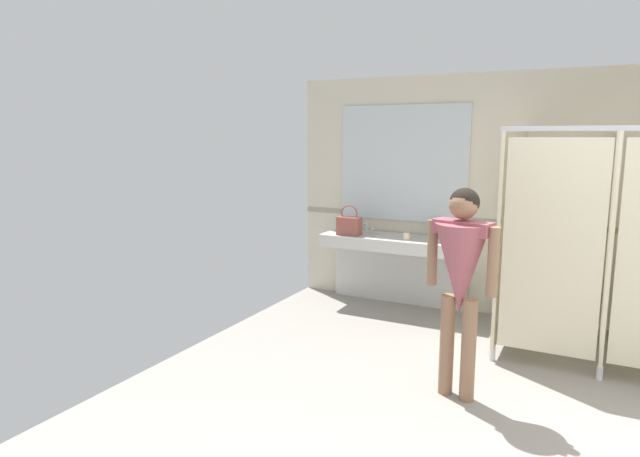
{
  "coord_description": "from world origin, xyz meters",
  "views": [
    {
      "loc": [
        -0.28,
        -3.28,
        1.99
      ],
      "look_at": [
        -2.55,
        1.11,
        1.15
      ],
      "focal_mm": 30.73,
      "sensor_mm": 36.0,
      "label": 1
    }
  ],
  "objects_px": {
    "handbag": "(349,225)",
    "person_standing": "(461,268)",
    "soap_dispenser": "(435,229)",
    "paper_cup": "(406,236)"
  },
  "relations": [
    {
      "from": "handbag",
      "to": "person_standing",
      "type": "bearing_deg",
      "value": -45.69
    },
    {
      "from": "person_standing",
      "to": "paper_cup",
      "type": "bearing_deg",
      "value": 119.85
    },
    {
      "from": "person_standing",
      "to": "paper_cup",
      "type": "distance_m",
      "value": 2.02
    },
    {
      "from": "person_standing",
      "to": "handbag",
      "type": "relative_size",
      "value": 4.56
    },
    {
      "from": "handbag",
      "to": "soap_dispenser",
      "type": "relative_size",
      "value": 1.63
    },
    {
      "from": "soap_dispenser",
      "to": "person_standing",
      "type": "bearing_deg",
      "value": -69.48
    },
    {
      "from": "soap_dispenser",
      "to": "handbag",
      "type": "bearing_deg",
      "value": -162.13
    },
    {
      "from": "person_standing",
      "to": "soap_dispenser",
      "type": "xyz_separation_m",
      "value": [
        -0.76,
        2.04,
        -0.08
      ]
    },
    {
      "from": "paper_cup",
      "to": "handbag",
      "type": "bearing_deg",
      "value": -178.93
    },
    {
      "from": "person_standing",
      "to": "soap_dispenser",
      "type": "distance_m",
      "value": 2.18
    }
  ]
}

